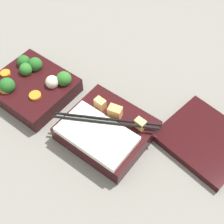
# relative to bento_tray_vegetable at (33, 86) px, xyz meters

# --- Properties ---
(ground_plane) EXTENTS (3.00, 3.00, 0.00)m
(ground_plane) POSITION_rel_bento_tray_vegetable_xyz_m (0.10, 0.01, -0.02)
(ground_plane) COLOR slate
(bento_tray_vegetable) EXTENTS (0.17, 0.15, 0.06)m
(bento_tray_vegetable) POSITION_rel_bento_tray_vegetable_xyz_m (0.00, 0.00, 0.00)
(bento_tray_vegetable) COLOR black
(bento_tray_vegetable) RESTS_ON ground_plane
(bento_tray_rice) EXTENTS (0.19, 0.15, 0.06)m
(bento_tray_rice) POSITION_rel_bento_tray_vegetable_xyz_m (0.21, 0.01, -0.00)
(bento_tray_rice) COLOR black
(bento_tray_rice) RESTS_ON ground_plane
(bento_lid) EXTENTS (0.19, 0.17, 0.02)m
(bento_lid) POSITION_rel_bento_tray_vegetable_xyz_m (0.38, 0.12, -0.02)
(bento_lid) COLOR black
(bento_lid) RESTS_ON ground_plane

